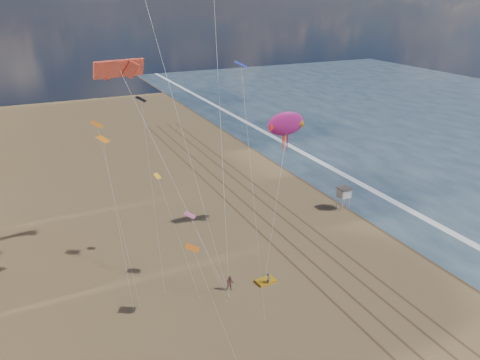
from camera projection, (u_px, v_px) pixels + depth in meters
name	position (u px, v px, depth m)	size (l,w,h in m)	color
wet_sand	(330.00, 181.00, 83.41)	(260.00, 260.00, 0.00)	#42301E
foam	(349.00, 178.00, 85.05)	(260.00, 260.00, 0.00)	white
tracks	(277.00, 222.00, 68.54)	(7.68, 120.00, 0.01)	brown
lifeguard_stand	(344.00, 193.00, 71.86)	(1.95, 1.95, 3.53)	white
grounded_kite	(266.00, 281.00, 54.43)	(2.26, 1.44, 0.26)	orange
show_kite	(286.00, 124.00, 61.87)	(6.53, 5.66, 19.22)	#B41B77
kite_flyer_a	(268.00, 279.00, 53.70)	(0.54, 0.35, 1.48)	slate
kite_flyer_b	(230.00, 283.00, 52.61)	(0.90, 0.70, 1.85)	brown
small_kites	(162.00, 148.00, 50.39)	(15.97, 18.63, 16.88)	black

